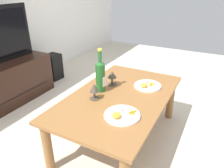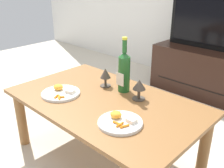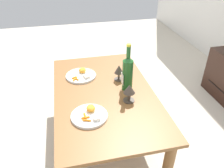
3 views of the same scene
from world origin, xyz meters
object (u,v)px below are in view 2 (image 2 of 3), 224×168
at_px(goblet_right, 139,86).
at_px(dinner_plate_left, 61,92).
at_px(goblet_left, 105,74).
at_px(dinner_plate_right, 120,122).
at_px(tv_stand, 205,71).
at_px(tv_screen, 213,19).
at_px(wine_bottle, 124,71).
at_px(dining_table, 105,109).

relative_size(goblet_right, dinner_plate_left, 0.52).
distance_m(goblet_left, dinner_plate_right, 0.52).
bearing_deg(goblet_right, tv_stand, 96.31).
bearing_deg(tv_screen, dinner_plate_left, -99.53).
bearing_deg(goblet_left, dinner_plate_right, -36.16).
xyz_separation_m(tv_screen, goblet_right, (0.15, -1.34, -0.25)).
distance_m(tv_screen, dinner_plate_right, 1.69).
height_order(dinner_plate_left, dinner_plate_right, dinner_plate_left).
relative_size(goblet_left, dinner_plate_right, 0.55).
xyz_separation_m(goblet_left, goblet_right, (0.30, 0.00, 0.00)).
height_order(tv_screen, wine_bottle, tv_screen).
xyz_separation_m(tv_stand, dinner_plate_right, (0.26, -1.64, 0.22)).
bearing_deg(tv_stand, goblet_right, -83.69).
xyz_separation_m(dinner_plate_left, dinner_plate_right, (0.53, 0.00, -0.00)).
relative_size(tv_stand, dinner_plate_right, 4.31).
height_order(tv_screen, dinner_plate_left, tv_screen).
bearing_deg(dinner_plate_left, wine_bottle, 50.41).
bearing_deg(tv_stand, dinner_plate_right, -81.05).
height_order(wine_bottle, goblet_left, wine_bottle).
relative_size(dinner_plate_left, dinner_plate_right, 1.06).
distance_m(tv_screen, goblet_right, 1.37).
relative_size(tv_stand, goblet_left, 7.78).
bearing_deg(tv_screen, dining_table, -90.20).
bearing_deg(dining_table, tv_stand, 89.80).
relative_size(dining_table, tv_stand, 1.19).
distance_m(goblet_left, goblet_right, 0.30).
relative_size(tv_screen, dinner_plate_left, 3.50).
bearing_deg(tv_screen, goblet_left, -96.52).
height_order(tv_stand, wine_bottle, wine_bottle).
relative_size(tv_stand, tv_screen, 1.17).
bearing_deg(goblet_right, dining_table, -134.78).
bearing_deg(dining_table, tv_screen, 89.80).
height_order(tv_stand, goblet_left, goblet_left).
bearing_deg(goblet_left, tv_stand, 83.49).
bearing_deg(dining_table, dinner_plate_left, -151.58).
xyz_separation_m(goblet_left, dinner_plate_right, (0.41, -0.30, -0.08)).
bearing_deg(wine_bottle, goblet_left, -169.01).
xyz_separation_m(tv_screen, wine_bottle, (-0.00, -1.31, -0.19)).
height_order(wine_bottle, dinner_plate_right, wine_bottle).
distance_m(goblet_left, dinner_plate_left, 0.33).
bearing_deg(tv_stand, wine_bottle, -90.10).
xyz_separation_m(wine_bottle, dinner_plate_left, (-0.27, -0.33, -0.14)).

